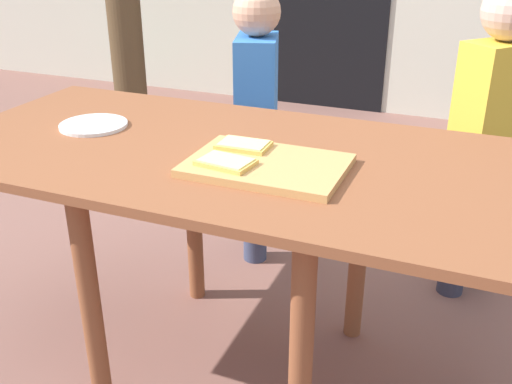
{
  "coord_description": "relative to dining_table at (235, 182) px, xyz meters",
  "views": [
    {
      "loc": [
        0.57,
        -1.26,
        1.21
      ],
      "look_at": [
        0.06,
        0.0,
        0.58
      ],
      "focal_mm": 41.51,
      "sensor_mm": 36.0,
      "label": 1
    }
  ],
  "objects": [
    {
      "name": "plate_white_left",
      "position": [
        -0.44,
        0.03,
        0.09
      ],
      "size": [
        0.19,
        0.19,
        0.01
      ],
      "primitive_type": "cylinder",
      "color": "white",
      "rests_on": "dining_table"
    },
    {
      "name": "ground_plane",
      "position": [
        0.0,
        0.0,
        -0.6
      ],
      "size": [
        16.0,
        16.0,
        0.0
      ],
      "primitive_type": "plane",
      "color": "#82564C"
    },
    {
      "name": "cutting_board",
      "position": [
        0.12,
        -0.08,
        0.09
      ],
      "size": [
        0.36,
        0.25,
        0.02
      ],
      "primitive_type": "cube",
      "color": "tan",
      "rests_on": "dining_table"
    },
    {
      "name": "dining_table",
      "position": [
        0.0,
        0.0,
        0.0
      ],
      "size": [
        1.57,
        0.74,
        0.68
      ],
      "color": "brown",
      "rests_on": "ground"
    },
    {
      "name": "child_right",
      "position": [
        0.59,
        0.69,
        0.01
      ],
      "size": [
        0.26,
        0.27,
        1.05
      ],
      "color": "#373648",
      "rests_on": "ground"
    },
    {
      "name": "pizza_slice_far_left",
      "position": [
        0.03,
        -0.01,
        0.11
      ],
      "size": [
        0.13,
        0.09,
        0.01
      ],
      "color": "#EAB551",
      "rests_on": "cutting_board"
    },
    {
      "name": "garden_hose_coil",
      "position": [
        -1.91,
        2.13,
        -0.58
      ],
      "size": [
        0.36,
        0.36,
        0.04
      ],
      "primitive_type": "cylinder",
      "color": "#23C56D",
      "rests_on": "ground"
    },
    {
      "name": "child_left",
      "position": [
        -0.2,
        0.65,
        -0.02
      ],
      "size": [
        0.21,
        0.27,
        1.01
      ],
      "color": "#3A425F",
      "rests_on": "ground"
    },
    {
      "name": "pizza_slice_near_left",
      "position": [
        0.04,
        -0.13,
        0.11
      ],
      "size": [
        0.14,
        0.1,
        0.01
      ],
      "color": "#EAB551",
      "rests_on": "cutting_board"
    }
  ]
}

